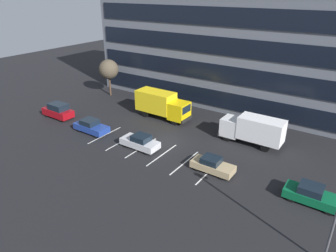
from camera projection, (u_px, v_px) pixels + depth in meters
The scene contains 11 objects.
ground_plane at pixel (166, 141), 35.31m from camera, with size 120.00×120.00×0.00m, color black.
office_building at pixel (236, 40), 45.08m from camera, with size 41.60×12.98×18.00m.
lot_markings at pixel (151, 151), 33.16m from camera, with size 14.14×5.40×0.01m.
box_truck_white at pixel (253, 129), 34.03m from camera, with size 7.01×2.32×3.25m.
box_truck_yellow_all at pixel (162, 104), 40.89m from camera, with size 7.59×2.51×3.52m.
sedan_forest at pixel (312, 195), 24.99m from camera, with size 4.42×1.85×1.58m.
sedan_tan at pixel (212, 165), 29.28m from camera, with size 4.12×1.73×1.48m.
sedan_silver at pixel (140, 142), 33.55m from camera, with size 4.38×1.83×1.57m.
suv_maroon at pixel (58, 111), 41.36m from camera, with size 4.47×1.90×2.02m.
sedan_navy at pixel (91, 126), 37.26m from camera, with size 4.48×1.88×1.61m.
bare_tree at pixel (109, 69), 48.68m from camera, with size 3.10×3.10×5.81m.
Camera 1 is at (17.90, -25.84, 16.18)m, focal length 32.90 mm.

